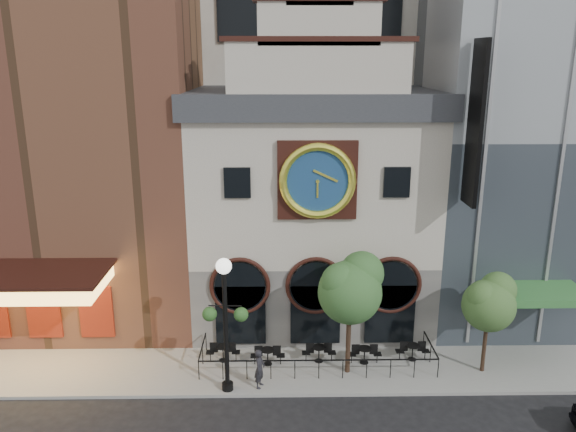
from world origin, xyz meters
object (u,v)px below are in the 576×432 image
(bistro_0, at_px, (223,352))
(tree_left, at_px, (351,287))
(bistro_2, at_px, (319,352))
(pedestrian, at_px, (260,368))
(bistro_1, at_px, (268,355))
(bistro_4, at_px, (413,351))
(tree_right, at_px, (490,301))
(bistro_3, at_px, (364,354))
(lamppost, at_px, (225,311))

(bistro_0, distance_m, tree_left, 6.90)
(bistro_0, xyz_separation_m, bistro_2, (4.48, -0.13, 0.00))
(pedestrian, bearing_deg, bistro_2, -36.40)
(bistro_1, xyz_separation_m, bistro_4, (6.80, 0.30, 0.00))
(bistro_2, distance_m, pedestrian, 3.41)
(tree_left, bearing_deg, bistro_4, 16.88)
(tree_right, bearing_deg, bistro_1, 176.11)
(bistro_4, relative_size, tree_right, 0.34)
(bistro_0, xyz_separation_m, bistro_4, (8.89, -0.05, 0.00))
(bistro_3, relative_size, tree_right, 0.34)
(tree_right, bearing_deg, bistro_4, 162.15)
(bistro_0, height_order, pedestrian, pedestrian)
(bistro_0, xyz_separation_m, pedestrian, (1.79, -2.18, 0.41))
(bistro_0, bearing_deg, pedestrian, -50.64)
(bistro_1, relative_size, pedestrian, 0.90)
(pedestrian, bearing_deg, tree_right, -67.09)
(bistro_0, xyz_separation_m, lamppost, (0.41, -2.38, 3.23))
(bistro_4, relative_size, tree_left, 0.28)
(tree_left, bearing_deg, bistro_3, 40.52)
(bistro_4, bearing_deg, bistro_2, -178.94)
(bistro_2, height_order, tree_right, tree_right)
(bistro_2, height_order, bistro_4, same)
(bistro_4, height_order, pedestrian, pedestrian)
(lamppost, distance_m, tree_right, 11.57)
(bistro_1, height_order, bistro_2, same)
(bistro_1, bearing_deg, bistro_3, 0.71)
(bistro_0, relative_size, bistro_2, 1.00)
(pedestrian, bearing_deg, tree_left, -57.10)
(pedestrian, distance_m, tree_left, 5.27)
(bistro_1, relative_size, bistro_4, 1.00)
(bistro_1, relative_size, tree_right, 0.34)
(bistro_1, height_order, pedestrian, pedestrian)
(bistro_4, distance_m, tree_left, 4.90)
(bistro_0, bearing_deg, tree_left, -9.78)
(bistro_4, bearing_deg, bistro_1, -177.47)
(tree_left, bearing_deg, bistro_0, 170.22)
(tree_left, distance_m, tree_right, 6.17)
(pedestrian, relative_size, lamppost, 0.29)
(bistro_2, xyz_separation_m, lamppost, (-4.07, -2.25, 3.23))
(bistro_0, height_order, lamppost, lamppost)
(bistro_3, distance_m, pedestrian, 5.18)
(bistro_0, relative_size, pedestrian, 0.90)
(bistro_3, height_order, pedestrian, pedestrian)
(lamppost, height_order, tree_right, lamppost)
(tree_left, xyz_separation_m, tree_right, (6.13, -0.02, -0.71))
(bistro_3, bearing_deg, lamppost, -161.33)
(bistro_2, distance_m, bistro_4, 4.41)
(bistro_2, bearing_deg, bistro_4, 1.06)
(lamppost, distance_m, tree_left, 5.55)
(bistro_3, relative_size, bistro_4, 1.00)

